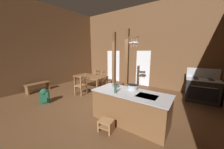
# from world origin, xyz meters

# --- Properties ---
(ground_plane) EXTENTS (8.58, 7.71, 0.10)m
(ground_plane) POSITION_xyz_m (0.00, 0.00, -0.05)
(ground_plane) COLOR brown
(wall_back) EXTENTS (8.58, 0.14, 4.53)m
(wall_back) POSITION_xyz_m (0.00, 3.52, 2.27)
(wall_back) COLOR brown
(wall_back) RESTS_ON ground_plane
(wall_left) EXTENTS (0.14, 7.71, 4.53)m
(wall_left) POSITION_xyz_m (-3.96, 0.00, 2.27)
(wall_left) COLOR brown
(wall_left) RESTS_ON ground_plane
(glazed_door_back_left) EXTENTS (1.00, 0.01, 2.05)m
(glazed_door_back_left) POSITION_xyz_m (-1.75, 3.45, 1.02)
(glazed_door_back_left) COLOR white
(glazed_door_back_left) RESTS_ON ground_plane
(glazed_panel_back_right) EXTENTS (0.84, 0.01, 2.05)m
(glazed_panel_back_right) POSITION_xyz_m (0.39, 3.45, 1.02)
(glazed_panel_back_right) COLOR white
(glazed_panel_back_right) RESTS_ON ground_plane
(kitchen_island) EXTENTS (2.17, 0.98, 0.88)m
(kitchen_island) POSITION_xyz_m (1.55, -0.37, 0.44)
(kitchen_island) COLOR brown
(kitchen_island) RESTS_ON ground_plane
(stove_range) EXTENTS (1.20, 0.90, 1.32)m
(stove_range) POSITION_xyz_m (3.24, 2.62, 0.48)
(stove_range) COLOR black
(stove_range) RESTS_ON ground_plane
(support_post_with_pot_rack) EXTENTS (0.57, 0.22, 2.88)m
(support_post_with_pot_rack) POSITION_xyz_m (0.64, 1.07, 1.55)
(support_post_with_pot_rack) COLOR brown
(support_post_with_pot_rack) RESTS_ON ground_plane
(support_post_center) EXTENTS (0.14, 0.14, 2.88)m
(support_post_center) POSITION_xyz_m (-0.27, 1.41, 1.44)
(support_post_center) COLOR brown
(support_post_center) RESTS_ON ground_plane
(step_stool) EXTENTS (0.40, 0.34, 0.30)m
(step_stool) POSITION_xyz_m (1.27, -1.13, 0.18)
(step_stool) COLOR #9E7044
(step_stool) RESTS_ON ground_plane
(dining_table) EXTENTS (1.74, 0.98, 0.74)m
(dining_table) POSITION_xyz_m (-1.55, 1.07, 0.65)
(dining_table) COLOR brown
(dining_table) RESTS_ON ground_plane
(ladderback_chair_near_window) EXTENTS (0.50, 0.50, 0.95)m
(ladderback_chair_near_window) POSITION_xyz_m (-1.31, 0.26, 0.45)
(ladderback_chair_near_window) COLOR #9E7044
(ladderback_chair_near_window) RESTS_ON ground_plane
(ladderback_chair_by_post) EXTENTS (0.46, 0.46, 0.95)m
(ladderback_chair_by_post) POSITION_xyz_m (-1.74, 1.98, 0.45)
(ladderback_chair_by_post) COLOR #9E7044
(ladderback_chair_by_post) RESTS_ON ground_plane
(ladderback_chair_at_table_end) EXTENTS (0.51, 0.51, 0.95)m
(ladderback_chair_at_table_end) POSITION_xyz_m (-1.18, 1.92, 0.45)
(ladderback_chair_at_table_end) COLOR #9E7044
(ladderback_chair_at_table_end) RESTS_ON ground_plane
(bench_along_left_wall) EXTENTS (0.40, 1.13, 0.44)m
(bench_along_left_wall) POSITION_xyz_m (-3.44, -0.76, 0.30)
(bench_along_left_wall) COLOR brown
(bench_along_left_wall) RESTS_ON ground_plane
(backpack) EXTENTS (0.39, 0.39, 0.60)m
(backpack) POSITION_xyz_m (-1.73, -1.25, 0.31)
(backpack) COLOR #1E5138
(backpack) RESTS_ON ground_plane
(stockpot_on_counter) EXTENTS (0.35, 0.28, 0.15)m
(stockpot_on_counter) POSITION_xyz_m (1.48, -0.11, 0.96)
(stockpot_on_counter) COLOR #B7BABF
(stockpot_on_counter) RESTS_ON kitchen_island
(mixing_bowl_on_counter) EXTENTS (0.21, 0.21, 0.08)m
(mixing_bowl_on_counter) POSITION_xyz_m (0.91, -0.18, 0.92)
(mixing_bowl_on_counter) COLOR slate
(mixing_bowl_on_counter) RESTS_ON kitchen_island
(bottle_tall_on_counter) EXTENTS (0.08, 0.08, 0.30)m
(bottle_tall_on_counter) POSITION_xyz_m (1.22, -0.64, 1.00)
(bottle_tall_on_counter) COLOR #2D5638
(bottle_tall_on_counter) RESTS_ON kitchen_island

